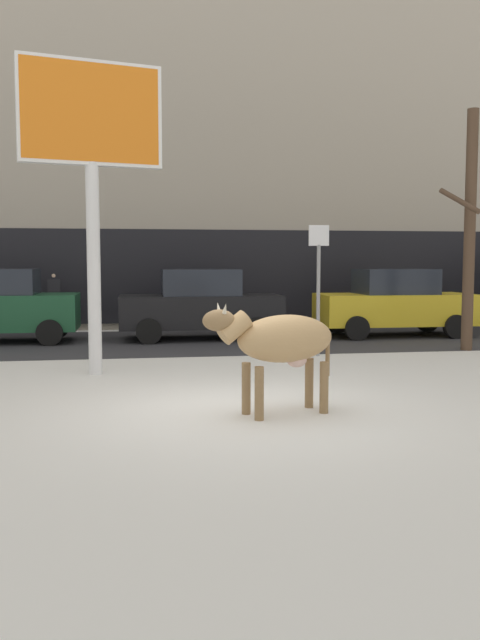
% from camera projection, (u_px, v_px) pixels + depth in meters
% --- Properties ---
extents(ground_plane, '(120.00, 120.00, 0.00)m').
position_uv_depth(ground_plane, '(238.00, 409.00, 9.37)').
color(ground_plane, white).
extents(road_strip, '(60.00, 5.60, 0.01)m').
position_uv_depth(road_strip, '(189.00, 341.00, 17.20)').
color(road_strip, '#333338').
rests_on(road_strip, ground).
extents(building_facade, '(44.00, 6.10, 13.00)m').
position_uv_depth(building_facade, '(172.00, 130.00, 22.82)').
color(building_facade, '#A39989').
rests_on(building_facade, ground).
extents(cow_tan, '(1.93, 0.96, 1.54)m').
position_uv_depth(cow_tan, '(281.00, 341.00, 8.96)').
color(cow_tan, tan).
rests_on(cow_tan, ground).
extents(billboard, '(2.50, 0.76, 5.56)m').
position_uv_depth(billboard, '(91.00, 133.00, 11.87)').
color(billboard, silver).
rests_on(billboard, ground).
extents(car_darkgreen_hatchback, '(3.51, 1.94, 1.86)m').
position_uv_depth(car_darkgreen_hatchback, '(5.00, 306.00, 16.95)').
color(car_darkgreen_hatchback, '#194C2D').
rests_on(car_darkgreen_hatchback, ground).
extents(car_black_sedan, '(4.21, 2.00, 1.84)m').
position_uv_depth(car_black_sedan, '(200.00, 305.00, 17.66)').
color(car_black_sedan, black).
rests_on(car_black_sedan, ground).
extents(car_yellow_sedan, '(4.21, 2.00, 1.84)m').
position_uv_depth(car_yellow_sedan, '(395.00, 303.00, 18.43)').
color(car_yellow_sedan, gold).
rests_on(car_yellow_sedan, ground).
extents(pedestrian_near_billboard, '(0.36, 0.24, 1.73)m').
position_uv_depth(pedestrian_near_billboard, '(54.00, 301.00, 19.77)').
color(pedestrian_near_billboard, '#282833').
rests_on(pedestrian_near_billboard, ground).
extents(bare_tree_left_lot, '(1.48, 0.97, 5.46)m').
position_uv_depth(bare_tree_left_lot, '(471.00, 226.00, 15.28)').
color(bare_tree_left_lot, '#4C3828').
rests_on(bare_tree_left_lot, ground).
extents(street_sign, '(0.44, 0.08, 2.82)m').
position_uv_depth(street_sign, '(318.00, 279.00, 14.46)').
color(street_sign, gray).
rests_on(street_sign, ground).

